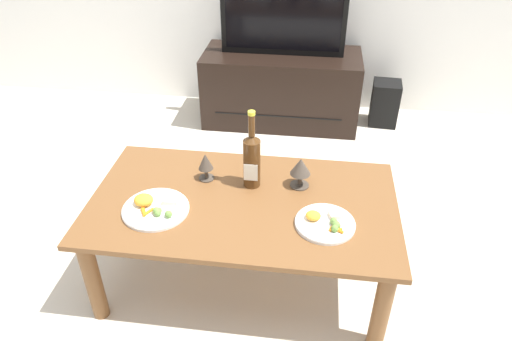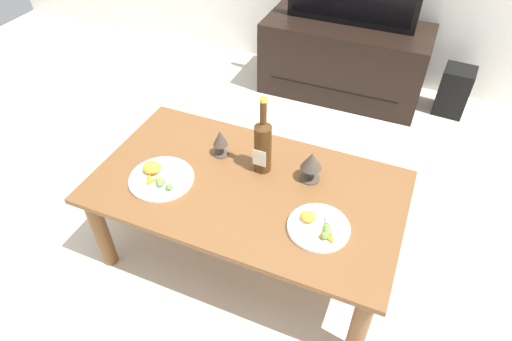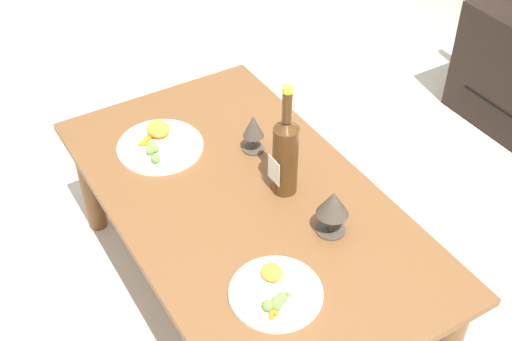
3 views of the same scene
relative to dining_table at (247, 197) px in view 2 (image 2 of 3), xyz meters
name	(u,v)px [view 2 (image 2 of 3)]	position (x,y,z in m)	size (l,w,h in m)	color
ground_plane	(248,251)	(0.00, 0.00, -0.39)	(6.40, 6.40, 0.00)	beige
dining_table	(247,197)	(0.00, 0.00, 0.00)	(1.32, 0.74, 0.46)	brown
tv_stand	(343,60)	(0.03, 1.62, -0.13)	(1.12, 0.50, 0.52)	black
floor_speaker	(454,91)	(0.80, 1.67, -0.22)	(0.20, 0.20, 0.33)	black
wine_bottle	(263,144)	(0.02, 0.12, 0.21)	(0.08, 0.08, 0.37)	#4C2D14
goblet_left	(220,139)	(-0.19, 0.14, 0.16)	(0.07, 0.07, 0.13)	#473D33
goblet_right	(312,162)	(0.24, 0.14, 0.17)	(0.09, 0.09, 0.14)	#473D33
dinner_plate_left	(161,177)	(-0.36, -0.11, 0.09)	(0.28, 0.28, 0.06)	white
dinner_plate_right	(319,227)	(0.35, -0.11, 0.08)	(0.24, 0.24, 0.05)	white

